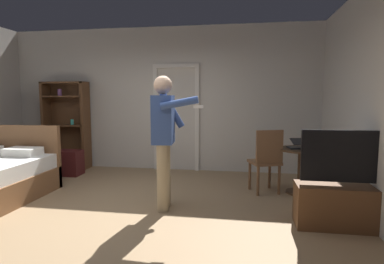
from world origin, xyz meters
name	(u,v)px	position (x,y,z in m)	size (l,w,h in m)	color
ground_plane	(106,216)	(0.00, 0.00, 0.00)	(6.88, 6.88, 0.00)	#997A56
wall_back	(161,99)	(0.00, 2.71, 1.43)	(6.49, 0.12, 2.86)	beige
doorway_frame	(176,110)	(0.34, 2.63, 1.22)	(0.93, 0.08, 2.13)	white
bookshelf	(67,121)	(-1.97, 2.48, 0.97)	(0.94, 0.32, 1.79)	brown
tv_flatscreen	(345,200)	(2.83, 0.11, 0.32)	(1.08, 0.40, 1.12)	brown
side_table	(300,163)	(2.55, 1.37, 0.48)	(0.68, 0.68, 0.70)	#4C331E
laptop	(300,145)	(2.52, 1.33, 0.75)	(0.38, 0.38, 0.16)	black
bottle_on_table	(312,142)	(2.69, 1.29, 0.82)	(0.06, 0.06, 0.27)	#20391A
wooden_chair	(267,158)	(2.03, 1.29, 0.54)	(0.54, 0.54, 0.99)	brown
person_blue_shirt	(164,133)	(0.66, 0.38, 1.01)	(0.70, 0.54, 1.75)	tan
suitcase_dark	(65,163)	(-1.68, 1.86, 0.24)	(0.63, 0.35, 0.47)	#4C1919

